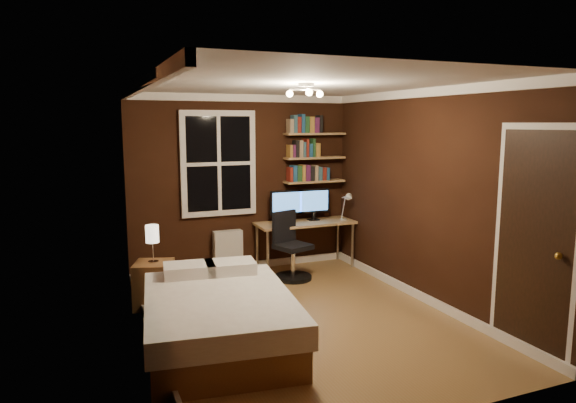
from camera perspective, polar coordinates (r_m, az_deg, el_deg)
name	(u,v)px	position (r m, az deg, el deg)	size (l,w,h in m)	color
floor	(301,319)	(5.72, 1.48, -12.89)	(4.20, 4.20, 0.00)	olive
wall_back	(242,184)	(7.34, -5.10, 1.98)	(3.20, 0.04, 2.50)	black
wall_left	(145,216)	(4.97, -15.60, -1.53)	(0.04, 4.20, 2.50)	black
wall_right	(427,197)	(6.20, 15.18, 0.47)	(0.04, 4.20, 2.50)	black
ceiling	(302,84)	(5.34, 1.58, 12.94)	(3.20, 4.20, 0.02)	white
window	(219,164)	(7.18, -7.73, 4.19)	(1.06, 0.06, 1.46)	white
door	(533,245)	(5.11, 25.59, -4.37)	(0.03, 0.82, 2.05)	black
door_knob	(559,256)	(4.90, 27.85, -5.37)	(0.06, 0.06, 0.06)	gold
ceiling_fixture	(306,93)	(5.24, 2.03, 11.92)	(0.44, 0.44, 0.18)	beige
bookshelf_lower	(314,181)	(7.62, 2.95, 2.24)	(0.92, 0.22, 0.03)	tan
books_row_lower	(314,173)	(7.61, 2.96, 3.22)	(0.60, 0.16, 0.23)	maroon
bookshelf_middle	(315,158)	(7.59, 2.97, 4.87)	(0.92, 0.22, 0.03)	tan
books_row_middle	(315,149)	(7.58, 2.98, 5.85)	(0.54, 0.16, 0.23)	navy
bookshelf_upper	(315,134)	(7.57, 2.99, 7.51)	(0.92, 0.22, 0.03)	tan
books_row_upper	(315,125)	(7.57, 3.00, 8.50)	(0.48, 0.16, 0.23)	#235227
bed	(219,318)	(5.04, -7.68, -12.74)	(1.57, 2.02, 0.64)	brown
nightstand	(154,285)	(6.18, -14.64, -8.93)	(0.42, 0.42, 0.53)	brown
bedside_lamp	(153,244)	(6.06, -14.82, -4.58)	(0.15, 0.15, 0.43)	white
radiator	(228,252)	(7.34, -6.68, -5.57)	(0.41, 0.14, 0.61)	white
desk	(305,226)	(7.47, 1.92, -2.74)	(1.45, 0.54, 0.69)	tan
monitor_left	(287,206)	(7.38, -0.13, -0.54)	(0.50, 0.12, 0.47)	black
monitor_right	(314,205)	(7.55, 2.86, -0.34)	(0.50, 0.12, 0.47)	black
desk_lamp	(346,206)	(7.53, 6.47, -0.51)	(0.14, 0.32, 0.44)	silver
office_chair	(291,254)	(7.02, 0.33, -5.87)	(0.53, 0.53, 0.92)	black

